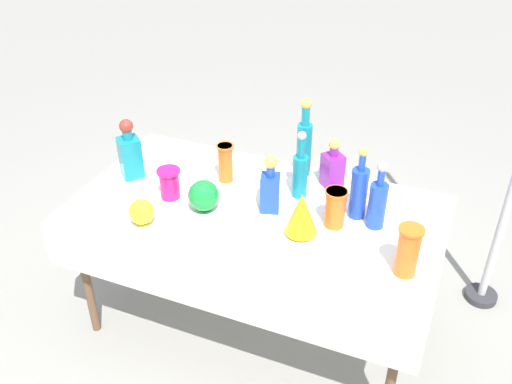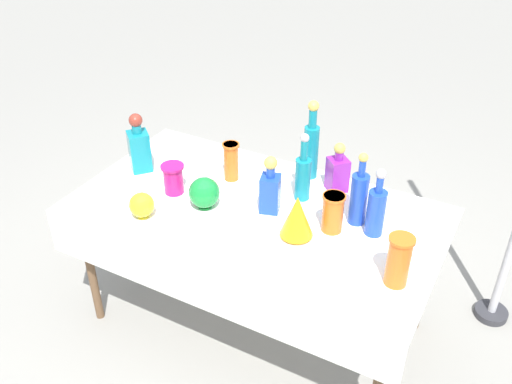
{
  "view_description": "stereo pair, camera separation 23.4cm",
  "coord_description": "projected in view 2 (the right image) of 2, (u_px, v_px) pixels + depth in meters",
  "views": [
    {
      "loc": [
        0.86,
        -2.08,
        2.35
      ],
      "look_at": [
        0.0,
        0.0,
        0.86
      ],
      "focal_mm": 40.0,
      "sensor_mm": 36.0,
      "label": 1
    },
    {
      "loc": [
        1.07,
        -1.98,
        2.35
      ],
      "look_at": [
        0.0,
        0.0,
        0.86
      ],
      "focal_mm": 40.0,
      "sensor_mm": 36.0,
      "label": 2
    }
  ],
  "objects": [
    {
      "name": "ground_plane",
      "position": [
        256.0,
        321.0,
        3.17
      ],
      "size": [
        40.0,
        40.0,
        0.0
      ],
      "primitive_type": "plane",
      "color": "gray"
    },
    {
      "name": "display_table",
      "position": [
        253.0,
        222.0,
        2.76
      ],
      "size": [
        1.77,
        0.98,
        0.76
      ],
      "color": "white",
      "rests_on": "ground"
    },
    {
      "name": "tall_bottle_0",
      "position": [
        303.0,
        175.0,
        2.76
      ],
      "size": [
        0.08,
        0.08,
        0.36
      ],
      "color": "teal",
      "rests_on": "display_table"
    },
    {
      "name": "tall_bottle_1",
      "position": [
        376.0,
        210.0,
        2.52
      ],
      "size": [
        0.08,
        0.08,
        0.34
      ],
      "color": "blue",
      "rests_on": "display_table"
    },
    {
      "name": "tall_bottle_2",
      "position": [
        311.0,
        146.0,
        2.91
      ],
      "size": [
        0.08,
        0.08,
        0.43
      ],
      "color": "teal",
      "rests_on": "display_table"
    },
    {
      "name": "tall_bottle_3",
      "position": [
        359.0,
        196.0,
        2.59
      ],
      "size": [
        0.08,
        0.08,
        0.37
      ],
      "color": "blue",
      "rests_on": "display_table"
    },
    {
      "name": "square_decanter_0",
      "position": [
        270.0,
        189.0,
        2.68
      ],
      "size": [
        0.11,
        0.11,
        0.29
      ],
      "color": "blue",
      "rests_on": "display_table"
    },
    {
      "name": "square_decanter_1",
      "position": [
        338.0,
        171.0,
        2.84
      ],
      "size": [
        0.13,
        0.13,
        0.27
      ],
      "color": "purple",
      "rests_on": "display_table"
    },
    {
      "name": "square_decanter_2",
      "position": [
        139.0,
        147.0,
        2.99
      ],
      "size": [
        0.15,
        0.15,
        0.33
      ],
      "color": "teal",
      "rests_on": "display_table"
    },
    {
      "name": "slender_vase_0",
      "position": [
        333.0,
        212.0,
        2.56
      ],
      "size": [
        0.11,
        0.11,
        0.19
      ],
      "color": "orange",
      "rests_on": "display_table"
    },
    {
      "name": "slender_vase_1",
      "position": [
        173.0,
        178.0,
        2.83
      ],
      "size": [
        0.12,
        0.12,
        0.15
      ],
      "color": "#C61972",
      "rests_on": "display_table"
    },
    {
      "name": "slender_vase_2",
      "position": [
        399.0,
        260.0,
        2.25
      ],
      "size": [
        0.11,
        0.11,
        0.23
      ],
      "color": "orange",
      "rests_on": "display_table"
    },
    {
      "name": "slender_vase_3",
      "position": [
        231.0,
        160.0,
        2.92
      ],
      "size": [
        0.09,
        0.09,
        0.21
      ],
      "color": "orange",
      "rests_on": "display_table"
    },
    {
      "name": "fluted_vase_0",
      "position": [
        297.0,
        216.0,
        2.51
      ],
      "size": [
        0.15,
        0.15,
        0.21
      ],
      "color": "orange",
      "rests_on": "display_table"
    },
    {
      "name": "round_bowl_0",
      "position": [
        142.0,
        205.0,
        2.66
      ],
      "size": [
        0.12,
        0.12,
        0.13
      ],
      "color": "yellow",
      "rests_on": "display_table"
    },
    {
      "name": "round_bowl_1",
      "position": [
        204.0,
        193.0,
        2.72
      ],
      "size": [
        0.15,
        0.15,
        0.16
      ],
      "color": "#198C38",
      "rests_on": "display_table"
    },
    {
      "name": "price_tag_left",
      "position": [
        325.0,
        294.0,
        2.23
      ],
      "size": [
        0.05,
        0.02,
        0.04
      ],
      "primitive_type": "cube",
      "rotation": [
        -0.21,
        0.0,
        -0.1
      ],
      "color": "white",
      "rests_on": "display_table"
    },
    {
      "name": "price_tag_center",
      "position": [
        106.0,
        221.0,
        2.64
      ],
      "size": [
        0.05,
        0.02,
        0.04
      ],
      "primitive_type": "cube",
      "rotation": [
        -0.21,
        0.0,
        0.1
      ],
      "color": "white",
      "rests_on": "display_table"
    },
    {
      "name": "cardboard_box_behind_left",
      "position": [
        260.0,
        195.0,
        3.96
      ],
      "size": [
        0.39,
        0.35,
        0.37
      ],
      "color": "tan",
      "rests_on": "ground"
    }
  ]
}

